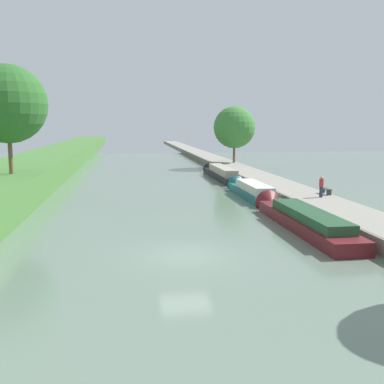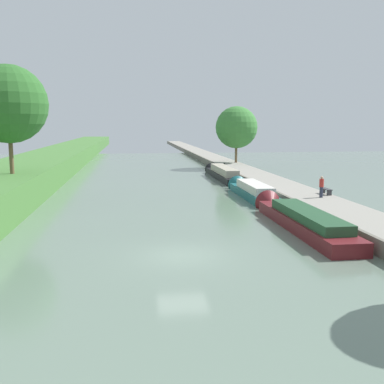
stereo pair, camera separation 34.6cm
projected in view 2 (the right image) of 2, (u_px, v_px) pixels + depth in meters
ground_plane at (182, 256)px, 22.17m from camera, size 160.00×160.00×0.00m
stone_quay at (365, 241)px, 23.37m from camera, size 0.25×260.00×0.88m
narrowboat_maroon at (299, 218)px, 28.38m from camera, size 2.10×13.70×2.00m
narrowboat_teal at (251, 190)px, 40.46m from camera, size 1.97×10.98×1.96m
narrowboat_black at (222, 173)px, 54.09m from camera, size 1.80×14.77×2.00m
tree_rightbank_midnear at (236, 127)px, 65.61m from camera, size 6.11×6.11×8.22m
tree_leftbank_upstream at (8, 104)px, 35.80m from camera, size 6.26×6.26×8.71m
person_walking at (321, 186)px, 34.59m from camera, size 0.34×0.34×1.66m
mooring_bollard_far at (224, 164)px, 60.81m from camera, size 0.16×0.16×0.45m
park_bench at (326, 190)px, 36.24m from camera, size 0.44×1.50×0.47m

